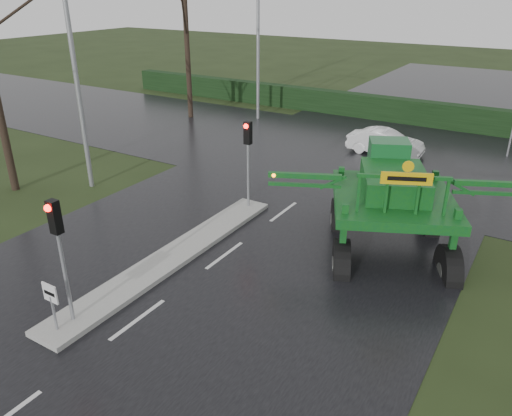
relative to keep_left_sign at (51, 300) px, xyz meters
The scene contains 13 objects.
ground 2.25m from the keep_left_sign, 49.10° to the left, with size 140.00×140.00×0.00m, color black.
road_main 11.62m from the keep_left_sign, 83.55° to the left, with size 14.00×80.00×0.02m, color black.
road_cross 17.58m from the keep_left_sign, 85.75° to the left, with size 80.00×12.00×0.02m, color black.
median_island 4.60m from the keep_left_sign, 90.00° to the left, with size 1.20×10.00×0.16m, color gray.
hedge_row 25.54m from the keep_left_sign, 87.08° to the left, with size 44.00×0.90×1.50m, color black.
keep_left_sign is the anchor object (origin of this frame).
traffic_signal_near 1.61m from the keep_left_sign, 90.00° to the left, with size 0.26×0.33×3.52m.
traffic_signal_mid 9.12m from the keep_left_sign, 90.00° to the left, with size 0.26×0.33×3.52m.
street_light_left_near 11.32m from the keep_left_sign, 132.59° to the left, with size 3.85×0.30×10.00m.
street_light_left_far 23.11m from the keep_left_sign, 107.78° to the left, with size 3.85×0.30×10.00m.
tree_left_far 23.30m from the keep_left_sign, 119.87° to the left, with size 7.70×7.70×13.26m.
crop_sprayer 8.54m from the keep_left_sign, 56.21° to the left, with size 7.43×6.15×4.53m.
white_sedan 18.74m from the keep_left_sign, 82.97° to the left, with size 1.34×3.84×1.27m, color white.
Camera 1 is at (8.32, -7.55, 8.13)m, focal length 35.00 mm.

